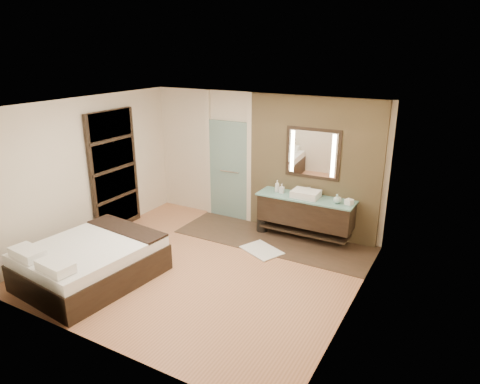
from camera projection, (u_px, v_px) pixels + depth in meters
The scene contains 15 objects.
floor at pixel (201, 268), 7.21m from camera, with size 5.00×5.00×0.00m, color #AB6B47.
tile_strip at pixel (273, 239), 8.25m from camera, with size 3.80×1.30×0.01m, color #3D2F21.
stone_wall at pixel (313, 168), 8.10m from camera, with size 2.60×0.08×2.70m, color tan.
vanity at pixel (305, 211), 8.10m from camera, with size 1.85×0.55×0.88m.
mirror_unit at pixel (313, 153), 7.95m from camera, with size 1.06×0.04×0.96m.
frosted_door at pixel (229, 166), 9.01m from camera, with size 1.10×0.12×2.70m.
shoji_partition at pixel (114, 171), 8.43m from camera, with size 0.06×1.20×2.40m.
bed at pixel (91, 262), 6.75m from camera, with size 1.78×2.13×0.76m.
bath_mat at pixel (262, 250), 7.79m from camera, with size 0.72×0.50×0.02m, color white.
waste_bin at pixel (262, 225), 8.59m from camera, with size 0.22×0.22×0.27m, color black.
tissue_box at pixel (349, 202), 7.60m from camera, with size 0.12×0.12×0.10m, color white.
soap_bottle_a at pixel (277, 186), 8.25m from camera, with size 0.09×0.09×0.23m, color silver.
soap_bottle_b at pixel (282, 189), 8.19m from camera, with size 0.08×0.08×0.18m, color #B2B2B2.
soap_bottle_c at pixel (337, 199), 7.67m from camera, with size 0.13×0.13×0.17m, color #A4CECB.
cup at pixel (338, 200), 7.71m from camera, with size 0.12×0.12×0.10m, color silver.
Camera 1 is at (3.68, -5.29, 3.54)m, focal length 32.00 mm.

